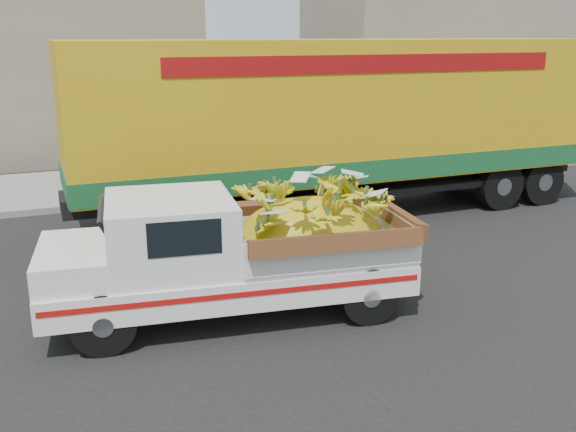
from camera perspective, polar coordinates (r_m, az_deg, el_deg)
name	(u,v)px	position (r m, az deg, el deg)	size (l,w,h in m)	color
ground	(365,316)	(9.41, 6.83, -8.81)	(100.00, 100.00, 0.00)	black
curb	(222,194)	(16.02, -5.85, 1.96)	(60.00, 0.25, 0.15)	gray
sidewalk	(202,177)	(18.00, -7.67, 3.44)	(60.00, 4.00, 0.14)	gray
building_right	(473,55)	(30.08, 16.12, 13.59)	(14.00, 6.00, 6.00)	gray
pickup_truck	(256,249)	(9.17, -2.87, -2.94)	(5.27, 2.43, 1.78)	black
semi_trailer	(347,119)	(14.14, 5.23, 8.56)	(12.01, 2.63, 3.80)	black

